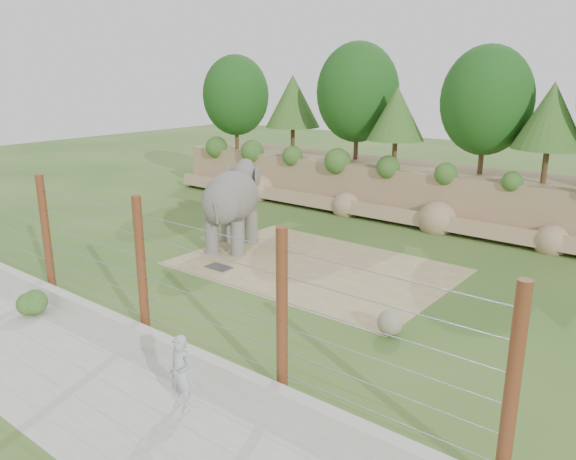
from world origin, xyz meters
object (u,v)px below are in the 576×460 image
Objects in this scene: elephant at (232,208)px; stone_ball at (390,322)px; barrier_fence at (141,267)px; zookeeper at (181,373)px.

elephant reaches higher than stone_ball.
barrier_fence reaches higher than stone_ball.
elephant is 0.21× the size of barrier_fence.
stone_ball is at bearing -43.09° from elephant.
barrier_fence reaches higher than zookeeper.
elephant is at bearing 116.47° from barrier_fence.
stone_ball is (9.15, -3.13, -1.31)m from elephant.
barrier_fence is (3.65, -7.33, 0.30)m from elephant.
barrier_fence is 11.63× the size of zookeeper.
barrier_fence is (-5.50, -4.20, 1.62)m from stone_ball.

